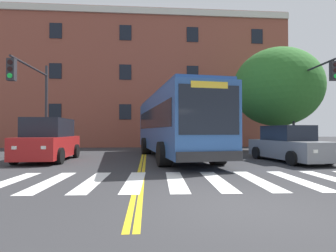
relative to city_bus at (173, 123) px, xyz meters
The scene contains 11 objects.
ground_plane 9.92m from the city_bus, 87.53° to the right, with size 120.00×120.00×0.00m, color #303033.
crosswalk 7.26m from the city_bus, 84.42° to the right, with size 13.18×3.82×0.01m.
lane_line_yellow_inner 7.51m from the city_bus, 104.01° to the left, with size 0.12×36.00×0.01m, color gold.
lane_line_yellow_outer 7.48m from the city_bus, 102.78° to the left, with size 0.12×36.00×0.01m, color gold.
city_bus is the anchor object (origin of this frame).
car_red_near_lane 6.63m from the city_bus, behind, with size 2.29×4.68×2.16m.
car_grey_far_lane 6.14m from the city_bus, 22.49° to the right, with size 2.47×4.96×1.79m.
traffic_light_near_corner 8.62m from the city_bus, ahead, with size 0.51×4.51×5.77m.
traffic_light_far_corner 7.77m from the city_bus, behind, with size 0.34×4.33×5.48m.
street_tree_curbside_large 9.15m from the city_bus, 24.00° to the left, with size 6.53×6.73×7.56m.
building_facade 14.55m from the city_bus, 104.82° to the left, with size 31.43×7.90×13.14m.
Camera 1 is at (-1.84, -5.16, 1.53)m, focal length 28.00 mm.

